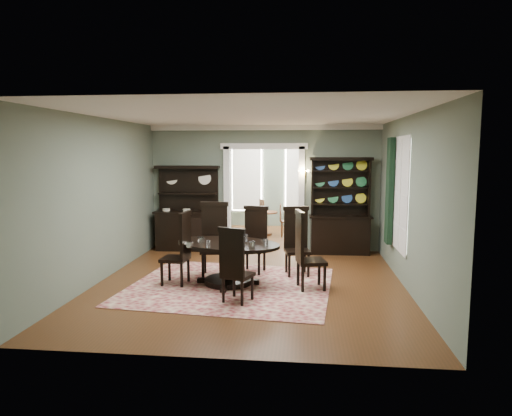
{
  "coord_description": "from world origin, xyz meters",
  "views": [
    {
      "loc": [
        0.96,
        -7.94,
        2.38
      ],
      "look_at": [
        0.06,
        0.6,
        1.31
      ],
      "focal_mm": 32.0,
      "sensor_mm": 36.0,
      "label": 1
    }
  ],
  "objects": [
    {
      "name": "chair_end_right",
      "position": [
        0.99,
        -0.19,
        0.72
      ],
      "size": [
        0.58,
        0.6,
        1.37
      ],
      "rotation": [
        0.0,
        0.0,
        -1.36
      ],
      "color": "black",
      "rests_on": "rug"
    },
    {
      "name": "chair_far_left",
      "position": [
        -0.75,
        0.59,
        0.74
      ],
      "size": [
        0.57,
        0.55,
        1.41
      ],
      "rotation": [
        0.0,
        0.0,
        3.26
      ],
      "color": "black",
      "rests_on": "rug"
    },
    {
      "name": "doorway_trim",
      "position": [
        0.0,
        3.0,
        1.62
      ],
      "size": [
        2.08,
        0.25,
        2.57
      ],
      "color": "white",
      "rests_on": "floor"
    },
    {
      "name": "parlor_table",
      "position": [
        -0.14,
        4.91,
        0.44
      ],
      "size": [
        0.72,
        0.72,
        0.67
      ],
      "color": "brown",
      "rests_on": "parlor_floor"
    },
    {
      "name": "parlor",
      "position": [
        0.0,
        5.53,
        1.52
      ],
      "size": [
        3.51,
        3.5,
        3.01
      ],
      "color": "#552E16",
      "rests_on": "ground"
    },
    {
      "name": "right_window",
      "position": [
        2.69,
        0.93,
        1.6
      ],
      "size": [
        0.15,
        1.47,
        2.12
      ],
      "color": "white",
      "rests_on": "wall_right"
    },
    {
      "name": "chair_far_right",
      "position": [
        0.83,
        0.81,
        0.69
      ],
      "size": [
        0.57,
        0.55,
        1.32
      ],
      "rotation": [
        0.0,
        0.0,
        3.33
      ],
      "color": "black",
      "rests_on": "rug"
    },
    {
      "name": "chair_end_left",
      "position": [
        -1.21,
        -0.16,
        0.69
      ],
      "size": [
        0.5,
        0.52,
        1.32
      ],
      "rotation": [
        0.0,
        0.0,
        1.49
      ],
      "color": "black",
      "rests_on": "rug"
    },
    {
      "name": "wall_sconce",
      "position": [
        0.95,
        2.85,
        1.89
      ],
      "size": [
        0.27,
        0.21,
        0.21
      ],
      "color": "gold",
      "rests_on": "back_wall_right"
    },
    {
      "name": "chair_far_mid",
      "position": [
        -0.0,
        0.9,
        0.69
      ],
      "size": [
        0.57,
        0.55,
        1.31
      ],
      "rotation": [
        0.0,
        0.0,
        2.94
      ],
      "color": "black",
      "rests_on": "rug"
    },
    {
      "name": "chair_near",
      "position": [
        -0.1,
        -1.08,
        0.64
      ],
      "size": [
        0.58,
        0.56,
        1.22
      ],
      "rotation": [
        0.0,
        0.0,
        -0.37
      ],
      "color": "black",
      "rests_on": "rug"
    },
    {
      "name": "dining_table",
      "position": [
        -0.38,
        -0.03,
        0.53
      ],
      "size": [
        2.22,
        2.22,
        0.76
      ],
      "rotation": [
        0.0,
        0.0,
        -0.29
      ],
      "color": "black",
      "rests_on": "rug"
    },
    {
      "name": "room",
      "position": [
        0.0,
        0.04,
        1.58
      ],
      "size": [
        5.51,
        6.01,
        3.01
      ],
      "color": "#552E16",
      "rests_on": "ground"
    },
    {
      "name": "sideboard",
      "position": [
        -1.84,
        2.76,
        0.71
      ],
      "size": [
        1.57,
        0.61,
        2.04
      ],
      "rotation": [
        0.0,
        0.0,
        0.04
      ],
      "color": "black",
      "rests_on": "floor"
    },
    {
      "name": "parlor_chair_right",
      "position": [
        0.43,
        4.69,
        0.49
      ],
      "size": [
        0.39,
        0.39,
        0.91
      ],
      "rotation": [
        0.0,
        0.0,
        -1.59
      ],
      "color": "brown",
      "rests_on": "parlor_floor"
    },
    {
      "name": "rug",
      "position": [
        -0.32,
        -0.16,
        0.01
      ],
      "size": [
        3.76,
        3.37,
        0.01
      ],
      "primitive_type": "cube",
      "rotation": [
        0.0,
        0.0,
        -0.1
      ],
      "color": "maroon",
      "rests_on": "floor"
    },
    {
      "name": "centerpiece",
      "position": [
        -0.35,
        -0.04,
        0.84
      ],
      "size": [
        1.57,
        1.01,
        0.26
      ],
      "color": "silver",
      "rests_on": "dining_table"
    },
    {
      "name": "welsh_dresser",
      "position": [
        1.81,
        2.76,
        0.81
      ],
      "size": [
        1.46,
        0.57,
        2.25
      ],
      "rotation": [
        0.0,
        0.0,
        0.03
      ],
      "color": "black",
      "rests_on": "floor"
    },
    {
      "name": "parlor_chair_left",
      "position": [
        -0.33,
        4.68,
        0.55
      ],
      "size": [
        0.49,
        0.48,
        1.04
      ],
      "rotation": [
        0.0,
        0.0,
        1.96
      ],
      "color": "brown",
      "rests_on": "parlor_floor"
    }
  ]
}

